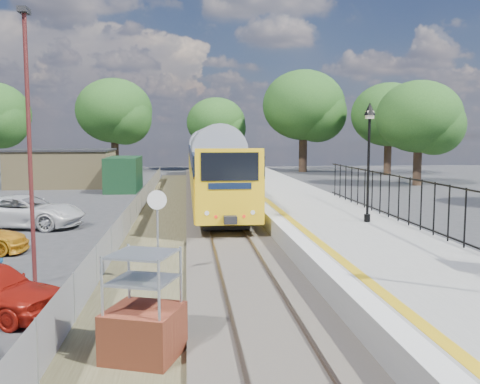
{
  "coord_description": "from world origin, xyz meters",
  "views": [
    {
      "loc": [
        -1.67,
        -13.93,
        4.22
      ],
      "look_at": [
        0.44,
        7.09,
        2.0
      ],
      "focal_mm": 40.0,
      "sensor_mm": 36.0,
      "label": 1
    }
  ],
  "objects": [
    {
      "name": "platform_edge",
      "position": [
        2.14,
        8.0,
        0.9
      ],
      "size": [
        0.9,
        70.0,
        0.01
      ],
      "color": "silver",
      "rests_on": "platform"
    },
    {
      "name": "track_bed",
      "position": [
        -0.47,
        9.67,
        0.09
      ],
      "size": [
        5.9,
        80.0,
        0.29
      ],
      "color": "#473F38",
      "rests_on": "ground"
    },
    {
      "name": "platform",
      "position": [
        4.2,
        8.0,
        0.45
      ],
      "size": [
        5.0,
        70.0,
        0.9
      ],
      "primitive_type": "cube",
      "color": "gray",
      "rests_on": "ground"
    },
    {
      "name": "palisade_fence",
      "position": [
        6.55,
        2.24,
        1.84
      ],
      "size": [
        0.12,
        26.0,
        2.0
      ],
      "color": "black",
      "rests_on": "platform"
    },
    {
      "name": "victorian_lamp_north",
      "position": [
        5.3,
        6.0,
        4.3
      ],
      "size": [
        0.44,
        0.44,
        4.6
      ],
      "color": "black",
      "rests_on": "platform"
    },
    {
      "name": "wire_fence",
      "position": [
        -4.2,
        12.0,
        0.6
      ],
      "size": [
        0.06,
        52.0,
        1.2
      ],
      "color": "#999EA3",
      "rests_on": "ground"
    },
    {
      "name": "car_white",
      "position": [
        -9.09,
        11.35,
        0.74
      ],
      "size": [
        5.75,
        3.55,
        1.48
      ],
      "primitive_type": "imported",
      "rotation": [
        0.0,
        0.0,
        1.36
      ],
      "color": "silver",
      "rests_on": "ground"
    },
    {
      "name": "speed_sign",
      "position": [
        -2.5,
        1.1,
        1.83
      ],
      "size": [
        0.55,
        0.11,
        2.71
      ],
      "rotation": [
        0.0,
        0.0,
        0.05
      ],
      "color": "#999EA3",
      "rests_on": "ground"
    },
    {
      "name": "outbuilding",
      "position": [
        -10.91,
        31.21,
        1.52
      ],
      "size": [
        10.8,
        10.1,
        3.12
      ],
      "color": "#978355",
      "rests_on": "ground"
    },
    {
      "name": "tree_line",
      "position": [
        1.4,
        42.0,
        6.61
      ],
      "size": [
        56.8,
        43.8,
        11.88
      ],
      "color": "#332319",
      "rests_on": "ground"
    },
    {
      "name": "train",
      "position": [
        0.0,
        27.12,
        2.34
      ],
      "size": [
        2.82,
        40.83,
        3.51
      ],
      "color": "yellow",
      "rests_on": "ground"
    },
    {
      "name": "carpark_lamp",
      "position": [
        -6.01,
        1.48,
        4.34
      ],
      "size": [
        0.25,
        0.5,
        7.68
      ],
      "color": "#541E1C",
      "rests_on": "ground"
    },
    {
      "name": "brick_plinth",
      "position": [
        -2.5,
        -4.06,
        1.0
      ],
      "size": [
        1.65,
        1.65,
        2.09
      ],
      "rotation": [
        0.0,
        0.0,
        -0.34
      ],
      "color": "#994427",
      "rests_on": "ground"
    },
    {
      "name": "ground",
      "position": [
        0.0,
        0.0,
        0.0
      ],
      "size": [
        120.0,
        120.0,
        0.0
      ],
      "primitive_type": "plane",
      "color": "#2D2D30",
      "rests_on": "ground"
    }
  ]
}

